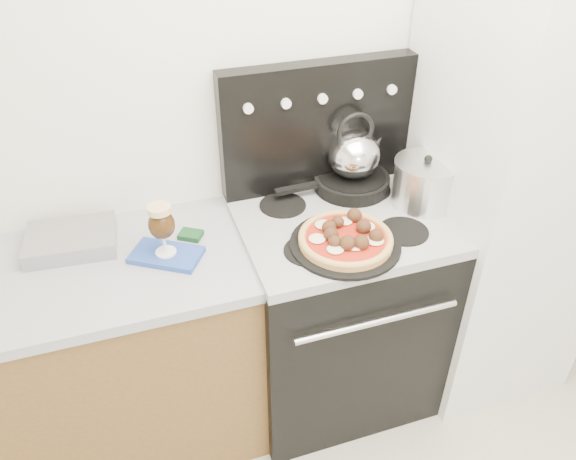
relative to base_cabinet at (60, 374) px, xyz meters
name	(u,v)px	position (x,y,z in m)	size (l,w,h in m)	color
room_shell	(475,319)	(1.02, -0.91, 0.82)	(3.52, 3.01, 2.52)	beige
base_cabinet	(60,374)	(0.00, 0.00, 0.00)	(1.45, 0.60, 0.86)	brown
countertop	(27,284)	(0.00, 0.00, 0.45)	(1.48, 0.63, 0.04)	#A9A9B5
stove_body	(335,312)	(1.10, -0.02, 0.01)	(0.76, 0.65, 0.88)	black
cooktop	(341,223)	(1.10, -0.02, 0.47)	(0.76, 0.65, 0.04)	#ADADB2
backguard	(317,126)	(1.10, 0.25, 0.74)	(0.76, 0.08, 0.50)	black
fridge	(507,184)	(1.80, -0.05, 0.52)	(0.64, 0.68, 1.90)	silver
foil_sheet	(72,240)	(0.15, 0.13, 0.50)	(0.30, 0.22, 0.06)	silver
oven_mitt	(166,255)	(0.46, -0.03, 0.48)	(0.24, 0.14, 0.02)	#2849A9
beer_glass	(162,230)	(0.46, -0.03, 0.59)	(0.09, 0.09, 0.19)	#311D0A
pizza_pan	(345,244)	(1.05, -0.18, 0.50)	(0.39, 0.39, 0.01)	black
pizza	(346,237)	(1.05, -0.18, 0.53)	(0.33, 0.33, 0.05)	#D8AD59
skillet	(352,182)	(1.23, 0.16, 0.52)	(0.30, 0.30, 0.05)	black
tea_kettle	(354,151)	(1.23, 0.16, 0.66)	(0.21, 0.21, 0.23)	white
stock_pot	(424,184)	(1.44, -0.02, 0.58)	(0.23, 0.23, 0.17)	silver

